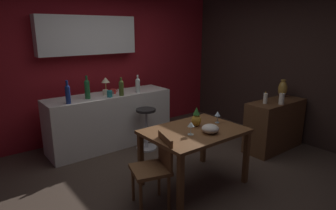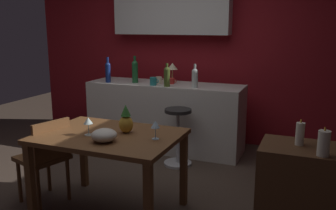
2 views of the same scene
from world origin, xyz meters
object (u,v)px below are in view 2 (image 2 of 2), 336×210
(bar_stool, at_px, (178,135))
(wine_bottle_olive, at_px, (167,76))
(wine_bottle_green, at_px, (135,70))
(cup_teal, at_px, (153,81))
(cup_cream, at_px, (159,80))
(counter_lamp, at_px, (172,67))
(wine_bottle_cobalt, at_px, (108,71))
(pineapple_centerpiece, at_px, (126,121))
(pillar_candle_tall, at_px, (324,143))
(fruit_bowl, at_px, (104,135))
(chair_near_window, at_px, (46,156))
(wine_glass_left, at_px, (155,125))
(dining_table, at_px, (109,144))
(wine_glass_right, at_px, (88,121))
(pillar_candle_short, at_px, (300,134))
(wine_bottle_clear, at_px, (195,77))
(cup_red, at_px, (171,81))

(bar_stool, xyz_separation_m, wine_bottle_olive, (-0.27, 0.31, 0.67))
(wine_bottle_green, bearing_deg, cup_teal, -19.49)
(cup_cream, relative_size, counter_lamp, 0.47)
(wine_bottle_cobalt, bearing_deg, pineapple_centerpiece, -54.34)
(wine_bottle_green, distance_m, pillar_candle_tall, 3.02)
(cup_teal, height_order, pillar_candle_tall, pillar_candle_tall)
(wine_bottle_olive, bearing_deg, pillar_candle_tall, -43.67)
(fruit_bowl, relative_size, counter_lamp, 0.82)
(chair_near_window, height_order, wine_glass_left, wine_glass_left)
(dining_table, distance_m, wine_glass_right, 0.27)
(cup_teal, bearing_deg, pillar_candle_tall, -41.08)
(wine_bottle_olive, bearing_deg, wine_glass_left, -70.98)
(cup_cream, bearing_deg, chair_near_window, -100.16)
(dining_table, height_order, cup_teal, cup_teal)
(pillar_candle_short, bearing_deg, cup_teal, 139.73)
(wine_glass_left, height_order, wine_bottle_olive, wine_bottle_olive)
(wine_bottle_green, relative_size, pillar_candle_tall, 1.83)
(fruit_bowl, relative_size, cup_cream, 1.76)
(bar_stool, relative_size, pillar_candle_short, 3.63)
(wine_glass_right, relative_size, wine_bottle_cobalt, 0.46)
(wine_bottle_green, distance_m, wine_bottle_clear, 0.88)
(cup_red, bearing_deg, pillar_candle_tall, -46.61)
(fruit_bowl, xyz_separation_m, pillar_candle_short, (1.48, 0.25, 0.11))
(pillar_candle_tall, bearing_deg, wine_glass_left, 173.38)
(fruit_bowl, bearing_deg, pillar_candle_short, 9.60)
(wine_glass_right, relative_size, cup_red, 1.21)
(cup_red, bearing_deg, wine_bottle_green, -169.73)
(wine_bottle_cobalt, distance_m, wine_bottle_olive, 0.87)
(chair_near_window, height_order, counter_lamp, counter_lamp)
(wine_bottle_green, xyz_separation_m, pillar_candle_tall, (2.35, -1.88, -0.16))
(cup_teal, height_order, pillar_candle_short, pillar_candle_short)
(fruit_bowl, bearing_deg, bar_stool, 87.16)
(chair_near_window, xyz_separation_m, wine_bottle_olive, (0.53, 1.69, 0.57))
(dining_table, height_order, bar_stool, dining_table)
(wine_glass_right, xyz_separation_m, pineapple_centerpiece, (0.26, 0.19, -0.01))
(pineapple_centerpiece, xyz_separation_m, counter_lamp, (-0.32, 1.92, 0.25))
(fruit_bowl, relative_size, pillar_candle_tall, 1.06)
(cup_teal, relative_size, counter_lamp, 0.47)
(pillar_candle_short, bearing_deg, bar_stool, 138.17)
(chair_near_window, height_order, wine_bottle_cobalt, wine_bottle_cobalt)
(wine_bottle_green, height_order, cup_red, wine_bottle_green)
(bar_stool, xyz_separation_m, wine_bottle_green, (-0.79, 0.44, 0.70))
(wine_bottle_cobalt, bearing_deg, wine_bottle_green, 19.73)
(cup_cream, height_order, pillar_candle_short, pillar_candle_short)
(wine_glass_left, height_order, fruit_bowl, wine_glass_left)
(wine_bottle_olive, bearing_deg, fruit_bowl, -83.96)
(cup_red, height_order, counter_lamp, counter_lamp)
(dining_table, bearing_deg, wine_bottle_green, 109.99)
(wine_glass_left, height_order, pillar_candle_short, pillar_candle_short)
(wine_glass_left, bearing_deg, wine_bottle_green, 121.70)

